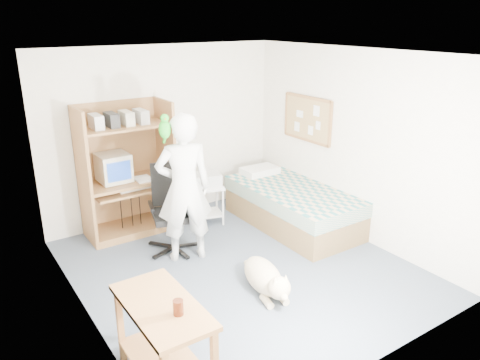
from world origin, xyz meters
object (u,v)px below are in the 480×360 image
Objects in this scene: computer_hutch at (127,175)px; office_chair at (172,220)px; side_desk at (164,332)px; dog at (265,278)px; bed at (292,206)px; person at (184,188)px; printer_cart at (206,198)px.

computer_hutch reaches higher than office_chair.
side_desk is (-0.85, -2.94, -0.33)m from computer_hutch.
bed is at bearing 53.35° from dog.
printer_cart is (0.72, 0.76, -0.54)m from person.
printer_cart is (0.38, 1.94, 0.21)m from dog.
side_desk reaches higher than dog.
computer_hutch is 1.63× the size of office_chair.
side_desk is 3.17m from printer_cart.
side_desk reaches higher than printer_cart.
person is at bearing -118.52° from printer_cart.
dog is (0.64, -2.31, -0.65)m from computer_hutch.
side_desk is at bearing -147.50° from bed.
bed is 1.10× the size of person.
printer_cart is at bearing 91.30° from dog.
computer_hutch reaches higher than bed.
person is 1.75× the size of dog.
office_chair is (1.11, 2.11, -0.10)m from side_desk.
person is (1.14, 1.81, 0.42)m from side_desk.
bed is 1.81m from dog.
office_chair is 0.61m from person.
person is (0.03, -0.31, 0.52)m from office_chair.
computer_hutch is 3.14× the size of printer_cart.
printer_cart is at bearing -20.21° from computer_hutch.
dog is at bearing -74.63° from computer_hutch.
side_desk is 1.74× the size of printer_cart.
bed reaches higher than printer_cart.
bed is 3.39m from side_desk.
bed is 1.83× the size of office_chair.
printer_cart is (1.86, 2.57, -0.11)m from side_desk.
person is at bearing -179.64° from bed.
side_desk is 2.39m from office_chair.
person reaches higher than dog.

